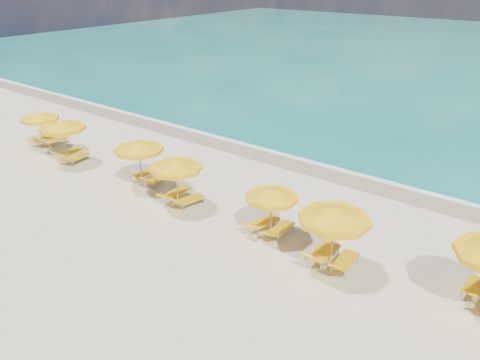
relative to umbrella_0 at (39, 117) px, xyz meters
The scene contains 23 objects.
ground_plane 13.81m from the umbrella_0, ahead, with size 120.00×120.00×0.00m, color beige.
wet_sand_band 15.56m from the umbrella_0, 27.68° to the left, with size 120.00×2.60×0.01m, color tan.
foam_line 15.95m from the umbrella_0, 30.24° to the left, with size 120.00×1.20×0.03m, color white.
whitecap_near 18.55m from the umbrella_0, 65.40° to the left, with size 14.00×0.36×0.05m, color white.
umbrella_0 is the anchor object (origin of this frame).
umbrella_1 3.22m from the umbrella_0, 10.01° to the right, with size 2.76×2.76×2.48m.
umbrella_2 8.69m from the umbrella_0, ahead, with size 2.50×2.50×2.39m.
umbrella_3 11.63m from the umbrella_0, ahead, with size 2.48×2.48×2.36m.
umbrella_4 16.28m from the umbrella_0, ahead, with size 2.72×2.72×2.13m.
umbrella_5 19.27m from the umbrella_0, ahead, with size 3.15×3.15×2.55m.
lounger_0_left 1.73m from the umbrella_0, 148.89° to the left, with size 0.64×1.87×0.70m.
lounger_0_right 1.74m from the umbrella_0, 54.47° to the left, with size 0.70×2.00×0.91m.
lounger_1_left 3.24m from the umbrella_0, ahead, with size 0.97×1.95×0.78m.
lounger_1_right 4.05m from the umbrella_0, ahead, with size 0.78×1.76×0.74m.
lounger_2_left 8.39m from the umbrella_0, ahead, with size 0.72×1.66×0.78m.
lounger_2_right 9.33m from the umbrella_0, ahead, with size 0.82×1.63×0.76m.
lounger_3_left 11.22m from the umbrella_0, ahead, with size 0.77×1.90×0.69m.
lounger_3_right 12.15m from the umbrella_0, ahead, with size 0.88×1.76×0.76m.
lounger_4_left 15.90m from the umbrella_0, ahead, with size 0.88×1.85×0.67m.
lounger_4_right 16.72m from the umbrella_0, ahead, with size 0.57×1.70×0.61m.
lounger_5_left 18.94m from the umbrella_0, ahead, with size 0.73×1.98×0.94m.
lounger_5_right 19.77m from the umbrella_0, ahead, with size 0.76×1.83×0.82m.
lounger_6_left 23.73m from the umbrella_0, ahead, with size 0.55×1.60×0.70m.
Camera 1 is at (11.45, -13.43, 9.88)m, focal length 35.00 mm.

